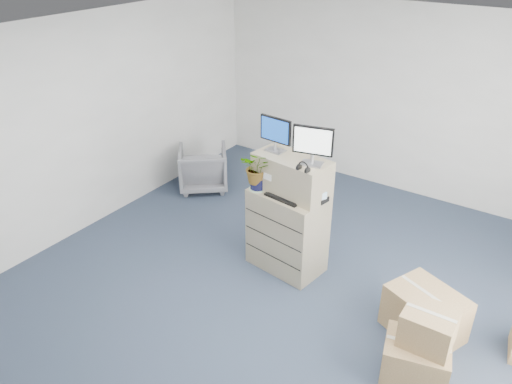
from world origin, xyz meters
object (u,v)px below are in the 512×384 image
monitor_left (276,132)px  office_chair (203,166)px  water_bottle (293,183)px  potted_plant (258,172)px  keyboard (284,197)px  monitor_right (313,144)px  filing_cabinet_lower (287,231)px

monitor_left → office_chair: monitor_left is taller
monitor_left → water_bottle: 0.60m
potted_plant → monitor_left: bearing=63.1°
keyboard → office_chair: bearing=159.3°
monitor_right → water_bottle: (-0.23, 0.01, -0.54)m
filing_cabinet_lower → keyboard: bearing=-74.4°
monitor_right → office_chair: bearing=143.2°
office_chair → potted_plant: bearing=107.8°
potted_plant → filing_cabinet_lower: bearing=18.0°
filing_cabinet_lower → water_bottle: water_bottle is taller
keyboard → potted_plant: size_ratio=0.96×
monitor_right → potted_plant: 0.77m
keyboard → water_bottle: size_ratio=1.62×
office_chair → water_bottle: bearing=115.4°
keyboard → water_bottle: 0.19m
monitor_right → water_bottle: bearing=163.5°
keyboard → potted_plant: (-0.37, 0.02, 0.21)m
filing_cabinet_lower → potted_plant: 0.82m
monitor_left → monitor_right: (0.52, -0.08, 0.02)m
monitor_left → office_chair: (-1.91, 0.95, -1.29)m
filing_cabinet_lower → office_chair: size_ratio=1.36×
potted_plant → office_chair: bearing=147.6°
filing_cabinet_lower → keyboard: keyboard is taller
monitor_left → keyboard: bearing=-34.6°
filing_cabinet_lower → monitor_left: 1.19m
monitor_right → keyboard: 0.72m
monitor_right → water_bottle: 0.59m
water_bottle → office_chair: size_ratio=0.36×
monitor_right → potted_plant: bearing=177.2°
monitor_left → monitor_right: 0.52m
monitor_left → office_chair: bearing=158.8°
potted_plant → office_chair: size_ratio=0.62×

